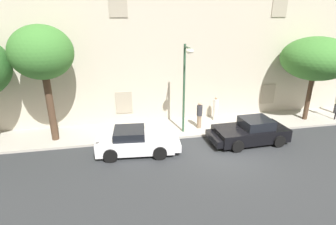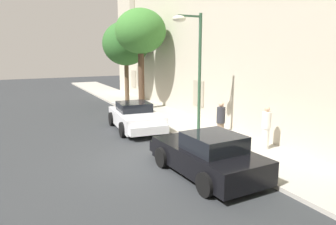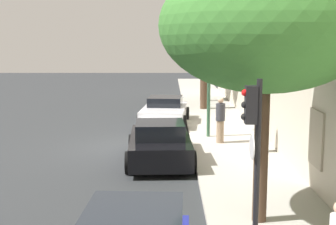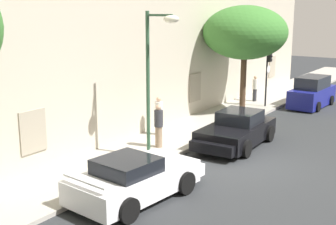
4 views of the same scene
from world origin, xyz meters
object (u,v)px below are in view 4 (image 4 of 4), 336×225
tree_far_end (245,33)px  traffic_light (268,67)px  sportscar_red_lead (138,178)px  hatchback_parked (312,93)px  sportscar_yellow_flank (235,132)px  street_lamp (157,58)px  pedestrian_strolling (255,88)px  pedestrian_bystander (159,126)px  pedestrian_admiring (159,115)px

tree_far_end → traffic_light: tree_far_end is taller
sportscar_red_lead → hatchback_parked: bearing=-1.0°
sportscar_yellow_flank → tree_far_end: tree_far_end is taller
traffic_light → street_lamp: street_lamp is taller
pedestrian_strolling → traffic_light: bearing=-130.0°
sportscar_red_lead → sportscar_yellow_flank: sportscar_yellow_flank is taller
sportscar_yellow_flank → pedestrian_bystander: size_ratio=2.62×
tree_far_end → street_lamp: 9.21m
tree_far_end → pedestrian_admiring: tree_far_end is taller
sportscar_red_lead → sportscar_yellow_flank: bearing=-0.7°
traffic_light → pedestrian_admiring: (-8.52, 1.63, -1.42)m
sportscar_yellow_flank → tree_far_end: size_ratio=0.81×
sportscar_yellow_flank → pedestrian_admiring: pedestrian_admiring is taller
hatchback_parked → tree_far_end: bearing=148.4°
pedestrian_strolling → pedestrian_bystander: pedestrian_bystander is taller
traffic_light → pedestrian_strolling: traffic_light is taller
sportscar_yellow_flank → pedestrian_admiring: size_ratio=2.67×
sportscar_yellow_flank → pedestrian_strolling: size_ratio=2.99×
sportscar_yellow_flank → tree_far_end: bearing=22.6°
hatchback_parked → tree_far_end: (-4.15, 2.55, 3.65)m
sportscar_yellow_flank → traffic_light: 8.16m
sportscar_yellow_flank → pedestrian_admiring: bearing=102.6°
street_lamp → pedestrian_admiring: bearing=34.9°
street_lamp → pedestrian_bystander: size_ratio=3.08×
sportscar_yellow_flank → pedestrian_bystander: (-2.32, 2.33, 0.42)m
tree_far_end → pedestrian_bystander: 8.68m
pedestrian_bystander → tree_far_end: bearing=0.2°
pedestrian_admiring → tree_far_end: bearing=-9.5°
street_lamp → pedestrian_strolling: street_lamp is taller
hatchback_parked → traffic_light: traffic_light is taller
pedestrian_admiring → pedestrian_bystander: bearing=-144.5°
sportscar_red_lead → pedestrian_strolling: bearing=10.8°
tree_far_end → street_lamp: tree_far_end is taller
hatchback_parked → pedestrian_admiring: 11.18m
street_lamp → pedestrian_bystander: (1.18, 0.80, -2.91)m
street_lamp → pedestrian_strolling: (12.27, 1.48, -3.01)m
sportscar_yellow_flank → traffic_light: size_ratio=1.39×
tree_far_end → sportscar_yellow_flank: bearing=-157.4°
pedestrian_bystander → traffic_light: bearing=-3.0°
traffic_light → street_lamp: (-11.25, -0.27, 1.51)m
sportscar_red_lead → pedestrian_strolling: (15.32, 2.92, 0.32)m
hatchback_parked → sportscar_yellow_flank: bearing=178.9°
pedestrian_bystander → hatchback_parked: bearing=-11.7°
sportscar_yellow_flank → pedestrian_strolling: (8.77, 3.01, 0.31)m
pedestrian_strolling → pedestrian_bystander: 11.10m
sportscar_red_lead → pedestrian_bystander: (4.24, 2.25, 0.43)m
traffic_light → pedestrian_strolling: (1.01, 1.21, -1.50)m
hatchback_parked → pedestrian_strolling: hatchback_parked is taller
sportscar_yellow_flank → pedestrian_admiring: (-0.77, 3.43, 0.40)m
sportscar_yellow_flank → pedestrian_bystander: 3.31m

